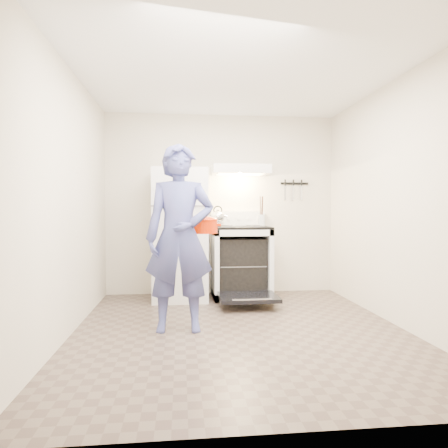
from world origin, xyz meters
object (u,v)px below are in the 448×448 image
at_px(dutch_oven, 203,227).
at_px(person, 180,238).
at_px(tea_kettle, 218,216).
at_px(refrigerator, 180,234).
at_px(stove_body, 241,263).

bearing_deg(dutch_oven, person, -136.72).
bearing_deg(person, tea_kettle, 72.63).
bearing_deg(tea_kettle, person, -108.43).
height_order(tea_kettle, person, person).
xyz_separation_m(refrigerator, dutch_oven, (0.24, -1.16, 0.15)).
bearing_deg(refrigerator, stove_body, 1.77).
xyz_separation_m(tea_kettle, person, (-0.51, -1.54, -0.18)).
relative_size(person, dutch_oven, 4.98).
distance_m(refrigerator, person, 1.38).
xyz_separation_m(tea_kettle, dutch_oven, (-0.27, -1.31, -0.09)).
xyz_separation_m(stove_body, dutch_oven, (-0.57, -1.18, 0.54)).
bearing_deg(dutch_oven, tea_kettle, 78.31).
bearing_deg(refrigerator, person, -90.08).
distance_m(refrigerator, dutch_oven, 1.19).
bearing_deg(refrigerator, dutch_oven, -78.30).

